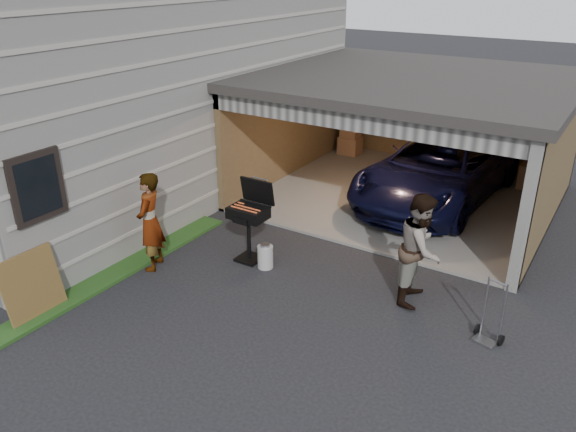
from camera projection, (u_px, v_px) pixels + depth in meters
name	position (u px, v px, depth m)	size (l,w,h in m)	color
ground	(203.00, 320.00, 8.84)	(80.00, 80.00, 0.00)	black
house	(114.00, 70.00, 13.72)	(7.00, 11.00, 5.50)	#474744
groundcover_strip	(57.00, 306.00, 9.16)	(0.50, 8.00, 0.06)	#193814
garage	(416.00, 119.00, 12.93)	(6.80, 6.30, 2.90)	#605E59
minivan	(438.00, 172.00, 12.93)	(2.44, 5.29, 1.47)	black
woman	(150.00, 222.00, 10.02)	(0.67, 0.44, 1.84)	silver
man	(421.00, 249.00, 9.03)	(0.92, 0.71, 1.88)	#4E231E
bbq_grill	(250.00, 215.00, 10.30)	(0.69, 0.61, 1.54)	black
propane_tank	(265.00, 257.00, 10.30)	(0.29, 0.29, 0.43)	#BABAB6
plywood_panel	(32.00, 286.00, 8.77)	(0.05, 0.97, 1.08)	brown
hand_truck	(489.00, 330.00, 8.28)	(0.45, 0.39, 1.02)	slate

